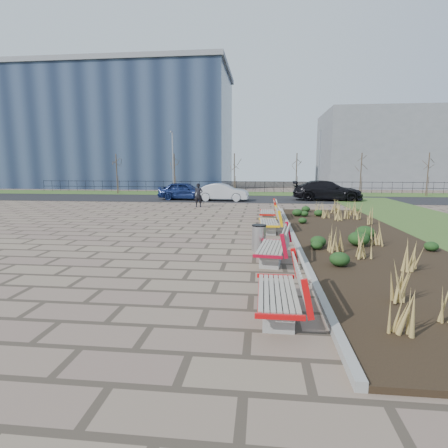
# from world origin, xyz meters

# --- Properties ---
(ground) EXTENTS (120.00, 120.00, 0.00)m
(ground) POSITION_xyz_m (0.00, 0.00, 0.00)
(ground) COLOR #70604D
(ground) RESTS_ON ground
(planting_bed) EXTENTS (4.50, 18.00, 0.10)m
(planting_bed) POSITION_xyz_m (6.25, 5.00, 0.05)
(planting_bed) COLOR black
(planting_bed) RESTS_ON ground
(planting_curb) EXTENTS (0.16, 18.00, 0.15)m
(planting_curb) POSITION_xyz_m (3.92, 5.00, 0.07)
(planting_curb) COLOR gray
(planting_curb) RESTS_ON ground
(grass_verge_far) EXTENTS (80.00, 5.00, 0.04)m
(grass_verge_far) POSITION_xyz_m (0.00, 28.00, 0.02)
(grass_verge_far) COLOR #33511E
(grass_verge_far) RESTS_ON ground
(road) EXTENTS (80.00, 7.00, 0.02)m
(road) POSITION_xyz_m (0.00, 22.00, 0.01)
(road) COLOR black
(road) RESTS_ON ground
(bench_a) EXTENTS (0.91, 2.10, 1.00)m
(bench_a) POSITION_xyz_m (3.00, -1.82, 0.50)
(bench_a) COLOR red
(bench_a) RESTS_ON ground
(bench_b) EXTENTS (1.16, 2.20, 1.00)m
(bench_b) POSITION_xyz_m (3.00, 1.85, 0.50)
(bench_b) COLOR #AA0B23
(bench_b) RESTS_ON ground
(bench_c) EXTENTS (0.95, 2.12, 1.00)m
(bench_c) POSITION_xyz_m (3.00, 6.56, 0.50)
(bench_c) COLOR yellow
(bench_c) RESTS_ON ground
(bench_d) EXTENTS (0.92, 2.11, 1.00)m
(bench_d) POSITION_xyz_m (3.00, 9.91, 0.50)
(bench_d) COLOR red
(bench_d) RESTS_ON ground
(litter_bin) EXTENTS (0.45, 0.45, 0.85)m
(litter_bin) POSITION_xyz_m (2.62, 3.13, 0.43)
(litter_bin) COLOR #B2B2B7
(litter_bin) RESTS_ON ground
(pedestrian) EXTENTS (0.61, 0.41, 1.63)m
(pedestrian) POSITION_xyz_m (-1.61, 15.61, 0.81)
(pedestrian) COLOR black
(pedestrian) RESTS_ON ground
(car_blue) EXTENTS (4.44, 2.03, 1.48)m
(car_blue) POSITION_xyz_m (-3.67, 20.57, 0.76)
(car_blue) COLOR #111E4E
(car_blue) RESTS_ON road
(car_silver) EXTENTS (4.25, 1.64, 1.38)m
(car_silver) POSITION_xyz_m (-0.43, 20.01, 0.71)
(car_silver) COLOR #AEB1B6
(car_silver) RESTS_ON road
(car_black) EXTENTS (5.69, 2.62, 1.61)m
(car_black) POSITION_xyz_m (8.01, 21.25, 0.82)
(car_black) COLOR black
(car_black) RESTS_ON road
(tree_a) EXTENTS (1.40, 1.40, 4.00)m
(tree_a) POSITION_xyz_m (-12.00, 26.50, 2.04)
(tree_a) COLOR #4C3D2D
(tree_a) RESTS_ON grass_verge_far
(tree_b) EXTENTS (1.40, 1.40, 4.00)m
(tree_b) POSITION_xyz_m (-6.00, 26.50, 2.04)
(tree_b) COLOR #4C3D2D
(tree_b) RESTS_ON grass_verge_far
(tree_c) EXTENTS (1.40, 1.40, 4.00)m
(tree_c) POSITION_xyz_m (0.00, 26.50, 2.04)
(tree_c) COLOR #4C3D2D
(tree_c) RESTS_ON grass_verge_far
(tree_d) EXTENTS (1.40, 1.40, 4.00)m
(tree_d) POSITION_xyz_m (6.00, 26.50, 2.04)
(tree_d) COLOR #4C3D2D
(tree_d) RESTS_ON grass_verge_far
(tree_e) EXTENTS (1.40, 1.40, 4.00)m
(tree_e) POSITION_xyz_m (12.00, 26.50, 2.04)
(tree_e) COLOR #4C3D2D
(tree_e) RESTS_ON grass_verge_far
(tree_f) EXTENTS (1.40, 1.40, 4.00)m
(tree_f) POSITION_xyz_m (18.00, 26.50, 2.04)
(tree_f) COLOR #4C3D2D
(tree_f) RESTS_ON grass_verge_far
(lamp_west) EXTENTS (0.24, 0.60, 6.00)m
(lamp_west) POSITION_xyz_m (-6.00, 26.00, 3.04)
(lamp_west) COLOR gray
(lamp_west) RESTS_ON grass_verge_far
(lamp_east) EXTENTS (0.24, 0.60, 6.00)m
(lamp_east) POSITION_xyz_m (8.00, 26.00, 3.04)
(lamp_east) COLOR gray
(lamp_east) RESTS_ON grass_verge_far
(railing_fence) EXTENTS (44.00, 0.10, 1.20)m
(railing_fence) POSITION_xyz_m (0.00, 29.50, 0.64)
(railing_fence) COLOR black
(railing_fence) RESTS_ON grass_verge_far
(building_glass) EXTENTS (40.00, 14.00, 15.00)m
(building_glass) POSITION_xyz_m (-22.00, 40.00, 7.50)
(building_glass) COLOR #192338
(building_glass) RESTS_ON ground
(building_grey) EXTENTS (18.00, 12.00, 10.00)m
(building_grey) POSITION_xyz_m (20.00, 42.00, 5.00)
(building_grey) COLOR slate
(building_grey) RESTS_ON ground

